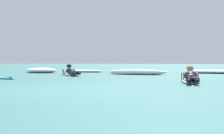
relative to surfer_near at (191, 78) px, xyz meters
name	(u,v)px	position (x,y,z in m)	size (l,w,h in m)	color
ground_plane	(122,74)	(-3.32, 6.65, -0.14)	(120.00, 120.00, 0.00)	#387A75
surfer_near	(191,78)	(0.00, 0.00, 0.00)	(0.60, 2.55, 0.53)	silver
surfer_far	(71,72)	(-5.08, 3.93, 0.00)	(1.59, 2.30, 0.53)	silver
drifting_surfboard	(1,77)	(-6.71, 0.97, -0.11)	(1.98, 1.73, 0.16)	#2DB2D1
whitewater_front	(138,72)	(-2.34, 5.31, -0.02)	(2.82, 0.87, 0.26)	white
whitewater_mid_right	(83,71)	(-5.92, 8.29, -0.07)	(2.61, 1.27, 0.15)	white
whitewater_back	(214,72)	(1.21, 7.80, -0.05)	(3.27, 1.73, 0.20)	white
whitewater_far_band	(42,71)	(-7.70, 6.66, -0.01)	(1.80, 1.40, 0.28)	white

